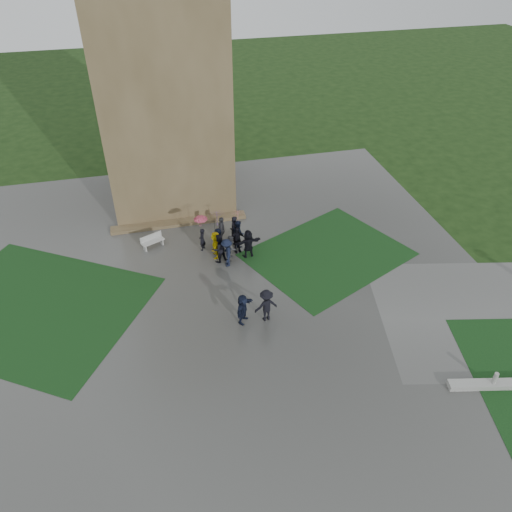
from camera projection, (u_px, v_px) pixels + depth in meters
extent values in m
plane|color=black|center=(203.00, 334.00, 25.24)|extent=(120.00, 120.00, 0.00)
cube|color=#3B3B38|center=(197.00, 308.00, 26.80)|extent=(34.00, 34.00, 0.02)
cube|color=black|center=(35.00, 308.00, 26.78)|extent=(14.10, 13.46, 0.01)
cube|color=black|center=(327.00, 254.00, 30.73)|extent=(11.12, 10.15, 0.01)
cube|color=brown|center=(159.00, 68.00, 31.65)|extent=(8.00, 8.00, 18.00)
cube|color=brown|center=(179.00, 222.00, 33.47)|extent=(9.00, 0.80, 0.22)
cylinder|color=gray|center=(494.00, 380.00, 22.32)|extent=(0.20, 0.20, 0.90)
cube|color=#ACACA7|center=(153.00, 242.00, 31.10)|extent=(1.51, 1.00, 0.06)
cube|color=#ACACA7|center=(145.00, 248.00, 30.95)|extent=(0.23, 0.39, 0.41)
cube|color=#ACACA7|center=(162.00, 241.00, 31.52)|extent=(0.23, 0.39, 0.41)
cube|color=#ACACA7|center=(151.00, 237.00, 31.11)|extent=(1.35, 0.64, 0.39)
imported|color=black|center=(237.00, 240.00, 30.46)|extent=(1.11, 0.75, 1.76)
imported|color=black|center=(238.00, 233.00, 31.07)|extent=(0.60, 0.91, 1.76)
imported|color=black|center=(234.00, 230.00, 31.20)|extent=(0.58, 0.77, 1.90)
imported|color=#3A3A3E|center=(222.00, 230.00, 31.23)|extent=(0.80, 1.18, 1.85)
imported|color=black|center=(218.00, 239.00, 30.81)|extent=(0.56, 1.39, 1.47)
imported|color=black|center=(202.00, 239.00, 30.72)|extent=(0.58, 0.66, 1.51)
imported|color=gold|center=(216.00, 244.00, 30.07)|extent=(0.80, 1.68, 1.74)
imported|color=black|center=(219.00, 248.00, 29.63)|extent=(1.05, 0.88, 1.88)
imported|color=black|center=(227.00, 253.00, 29.33)|extent=(0.71, 1.23, 1.82)
imported|color=#3A3A3E|center=(231.00, 247.00, 29.92)|extent=(0.73, 0.91, 1.64)
imported|color=black|center=(248.00, 244.00, 30.04)|extent=(1.78, 0.83, 1.85)
imported|color=#EE6285|center=(201.00, 221.00, 29.93)|extent=(0.82, 0.82, 0.72)
imported|color=#67338E|center=(217.00, 219.00, 29.95)|extent=(1.09, 1.09, 1.00)
imported|color=black|center=(215.00, 226.00, 29.27)|extent=(1.10, 1.10, 1.01)
imported|color=#EE6285|center=(238.00, 217.00, 30.39)|extent=(0.92, 0.92, 0.85)
imported|color=black|center=(243.00, 309.00, 25.48)|extent=(1.41, 1.63, 1.73)
imported|color=black|center=(266.00, 305.00, 25.57)|extent=(1.30, 0.80, 1.89)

